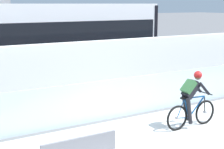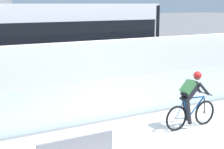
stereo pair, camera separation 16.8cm
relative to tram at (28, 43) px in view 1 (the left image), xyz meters
The scene contains 8 objects.
ground_plane 7.22m from the tram, 79.62° to the right, with size 200.00×200.00×0.00m, color slate.
bike_path_deck 7.22m from the tram, 79.62° to the right, with size 32.00×3.20×0.01m, color silver.
glass_parapet 5.31m from the tram, 75.92° to the right, with size 32.00×0.05×1.21m, color silver.
concrete_barrier_wall 3.53m from the tram, 68.59° to the right, with size 32.00×0.36×2.19m, color white.
tram_rail_near 2.38m from the tram, 29.77° to the right, with size 32.00×0.08×0.01m, color #595654.
tram_rail_far 2.38m from the tram, 29.77° to the left, with size 32.00×0.08×0.01m, color #595654.
tram is the anchor object (origin of this frame).
cyclist_on_bike 7.35m from the tram, 70.44° to the right, with size 1.77×0.58×1.61m.
Camera 1 is at (-5.67, -7.09, 3.45)m, focal length 57.00 mm.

